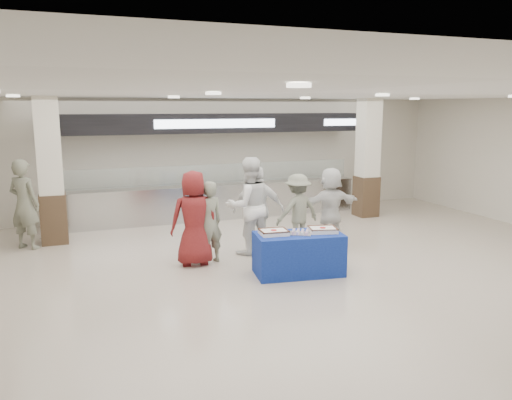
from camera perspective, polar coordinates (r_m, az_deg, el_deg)
name	(u,v)px	position (r m, az deg, el deg)	size (l,w,h in m)	color
ground	(300,282)	(8.75, 5.06, -9.30)	(14.00, 14.00, 0.00)	beige
serving_line	(214,176)	(13.42, -4.82, 2.79)	(8.70, 0.85, 2.80)	#B8BBBF
column_left	(51,174)	(11.70, -22.41, 2.72)	(0.55, 0.55, 3.20)	#3A291A
column_right	(367,161)	(13.94, 12.62, 4.40)	(0.55, 0.55, 3.20)	#3A291A
display_table	(299,254)	(9.03, 4.88, -6.15)	(1.55, 0.78, 0.75)	navy
sheet_cake_left	(274,232)	(8.82, 2.04, -3.65)	(0.52, 0.42, 0.10)	white
sheet_cake_right	(323,229)	(9.07, 7.63, -3.34)	(0.56, 0.48, 0.10)	white
cupcake_tray	(300,232)	(8.90, 5.07, -3.69)	(0.50, 0.46, 0.06)	#AAAAAF
civilian_maroon	(194,218)	(9.47, -7.09, -2.07)	(0.89, 0.58, 1.81)	maroon
soldier_a	(209,222)	(9.58, -5.43, -2.56)	(0.58, 0.38, 1.59)	slate
chef_tall	(249,206)	(10.13, -0.84, -0.67)	(0.96, 0.75, 1.99)	white
chef_short	(258,210)	(10.25, 0.29, -1.10)	(1.05, 0.44, 1.79)	white
soldier_b	(298,210)	(10.73, 4.79, -1.19)	(1.02, 0.58, 1.57)	slate
civilian_white	(330,206)	(11.05, 8.49, -0.63)	(1.56, 0.50, 1.69)	white
soldier_bg	(24,204)	(11.55, -24.95, -0.45)	(0.70, 0.46, 1.91)	slate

